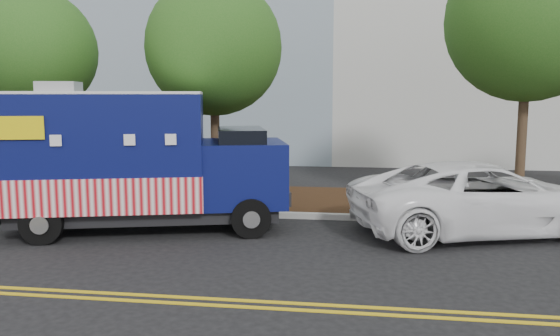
# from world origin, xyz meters

# --- Properties ---
(ground) EXTENTS (120.00, 120.00, 0.00)m
(ground) POSITION_xyz_m (0.00, 0.00, 0.00)
(ground) COLOR black
(ground) RESTS_ON ground
(curb) EXTENTS (120.00, 0.18, 0.15)m
(curb) POSITION_xyz_m (0.00, 1.40, 0.07)
(curb) COLOR #9E9E99
(curb) RESTS_ON ground
(mulch_strip) EXTENTS (120.00, 4.00, 0.15)m
(mulch_strip) POSITION_xyz_m (0.00, 3.50, 0.07)
(mulch_strip) COLOR black
(mulch_strip) RESTS_ON ground
(centerline_near) EXTENTS (120.00, 0.10, 0.01)m
(centerline_near) POSITION_xyz_m (0.00, -4.45, 0.01)
(centerline_near) COLOR gold
(centerline_near) RESTS_ON ground
(centerline_far) EXTENTS (120.00, 0.10, 0.01)m
(centerline_far) POSITION_xyz_m (0.00, -4.70, 0.01)
(centerline_far) COLOR gold
(centerline_far) RESTS_ON ground
(tree_a) EXTENTS (3.60, 3.60, 6.25)m
(tree_a) POSITION_xyz_m (-6.29, 2.71, 4.44)
(tree_a) COLOR #38281C
(tree_a) RESTS_ON ground
(tree_b) EXTENTS (3.93, 3.93, 6.51)m
(tree_b) POSITION_xyz_m (-0.99, 3.14, 4.53)
(tree_b) COLOR #38281C
(tree_b) RESTS_ON ground
(tree_c) EXTENTS (4.38, 4.38, 7.36)m
(tree_c) POSITION_xyz_m (7.60, 3.35, 5.16)
(tree_c) COLOR #38281C
(tree_c) RESTS_ON ground
(sign_post) EXTENTS (0.06, 0.06, 2.40)m
(sign_post) POSITION_xyz_m (-3.79, 1.55, 1.20)
(sign_post) COLOR #473828
(sign_post) RESTS_ON ground
(food_truck) EXTENTS (6.96, 4.00, 3.47)m
(food_truck) POSITION_xyz_m (-2.08, -0.35, 1.57)
(food_truck) COLOR black
(food_truck) RESTS_ON ground
(white_car) EXTENTS (6.52, 4.40, 1.66)m
(white_car) POSITION_xyz_m (6.00, 0.45, 0.83)
(white_car) COLOR white
(white_car) RESTS_ON ground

